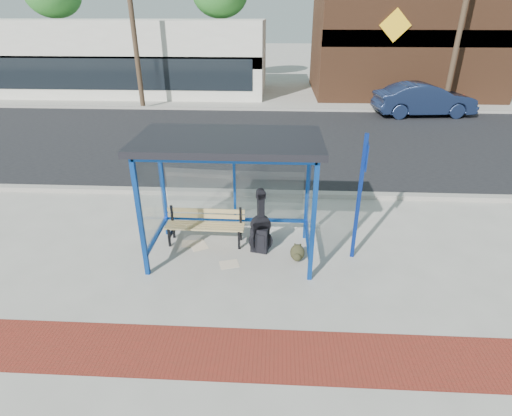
# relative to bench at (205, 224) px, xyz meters

# --- Properties ---
(ground) EXTENTS (120.00, 120.00, 0.00)m
(ground) POSITION_rel_bench_xyz_m (0.60, -0.46, -0.44)
(ground) COLOR #B2ADA0
(ground) RESTS_ON ground
(brick_paver_strip) EXTENTS (60.00, 1.00, 0.01)m
(brick_paver_strip) POSITION_rel_bench_xyz_m (0.60, -3.06, -0.43)
(brick_paver_strip) COLOR maroon
(brick_paver_strip) RESTS_ON ground
(curb_near) EXTENTS (60.00, 0.25, 0.12)m
(curb_near) POSITION_rel_bench_xyz_m (0.60, 2.44, -0.38)
(curb_near) COLOR gray
(curb_near) RESTS_ON ground
(street_asphalt) EXTENTS (60.00, 10.00, 0.00)m
(street_asphalt) POSITION_rel_bench_xyz_m (0.60, 7.54, -0.43)
(street_asphalt) COLOR black
(street_asphalt) RESTS_ON ground
(curb_far) EXTENTS (60.00, 0.25, 0.12)m
(curb_far) POSITION_rel_bench_xyz_m (0.60, 12.64, -0.38)
(curb_far) COLOR gray
(curb_far) RESTS_ON ground
(far_sidewalk) EXTENTS (60.00, 4.00, 0.01)m
(far_sidewalk) POSITION_rel_bench_xyz_m (0.60, 14.54, -0.43)
(far_sidewalk) COLOR #B2ADA0
(far_sidewalk) RESTS_ON ground
(bus_shelter) EXTENTS (3.30, 1.80, 2.42)m
(bus_shelter) POSITION_rel_bench_xyz_m (0.60, -0.39, 1.63)
(bus_shelter) COLOR #0D3B94
(bus_shelter) RESTS_ON ground
(storefront_white) EXTENTS (18.00, 6.04, 4.00)m
(storefront_white) POSITION_rel_bench_xyz_m (-8.40, 17.53, 1.56)
(storefront_white) COLOR silver
(storefront_white) RESTS_ON ground
(storefront_brown) EXTENTS (10.00, 7.08, 6.40)m
(storefront_brown) POSITION_rel_bench_xyz_m (8.60, 18.04, 2.76)
(storefront_brown) COLOR #59331E
(storefront_brown) RESTS_ON ground
(utility_pole_west) EXTENTS (1.60, 0.24, 8.00)m
(utility_pole_west) POSITION_rel_bench_xyz_m (-5.40, 12.94, 3.67)
(utility_pole_west) COLOR #4C3826
(utility_pole_west) RESTS_ON ground
(utility_pole_east) EXTENTS (1.60, 0.24, 8.00)m
(utility_pole_east) POSITION_rel_bench_xyz_m (9.60, 12.94, 3.67)
(utility_pole_east) COLOR #4C3826
(utility_pole_east) RESTS_ON ground
(bench) EXTENTS (1.64, 0.43, 0.77)m
(bench) POSITION_rel_bench_xyz_m (0.00, 0.00, 0.00)
(bench) COLOR black
(bench) RESTS_ON ground
(guitar_bag) EXTENTS (0.49, 0.28, 1.30)m
(guitar_bag) POSITION_rel_bench_xyz_m (1.17, -0.31, 0.04)
(guitar_bag) COLOR black
(guitar_bag) RESTS_ON ground
(suitcase) EXTENTS (0.38, 0.29, 0.59)m
(suitcase) POSITION_rel_bench_xyz_m (1.15, -0.32, -0.16)
(suitcase) COLOR black
(suitcase) RESTS_ON ground
(backpack) EXTENTS (0.30, 0.27, 0.34)m
(backpack) POSITION_rel_bench_xyz_m (1.90, -0.61, -0.28)
(backpack) COLOR #292817
(backpack) RESTS_ON ground
(sign_post) EXTENTS (0.12, 0.31, 2.51)m
(sign_post) POSITION_rel_bench_xyz_m (3.01, -0.40, 0.98)
(sign_post) COLOR navy
(sign_post) RESTS_ON ground
(newspaper_a) EXTENTS (0.38, 0.32, 0.01)m
(newspaper_a) POSITION_rel_bench_xyz_m (-0.33, -0.10, -0.43)
(newspaper_a) COLOR white
(newspaper_a) RESTS_ON ground
(newspaper_b) EXTENTS (0.43, 0.38, 0.01)m
(newspaper_b) POSITION_rel_bench_xyz_m (0.58, -0.83, -0.43)
(newspaper_b) COLOR white
(newspaper_b) RESTS_ON ground
(newspaper_c) EXTENTS (0.48, 0.51, 0.01)m
(newspaper_c) POSITION_rel_bench_xyz_m (-0.14, -0.17, -0.43)
(newspaper_c) COLOR white
(newspaper_c) RESTS_ON ground
(parked_car) EXTENTS (4.65, 2.04, 1.49)m
(parked_car) POSITION_rel_bench_xyz_m (8.23, 11.94, 0.31)
(parked_car) COLOR #172341
(parked_car) RESTS_ON ground
(fire_hydrant) EXTENTS (0.31, 0.20, 0.68)m
(fire_hydrant) POSITION_rel_bench_xyz_m (10.73, 13.68, -0.07)
(fire_hydrant) COLOR #B71C0D
(fire_hydrant) RESTS_ON ground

